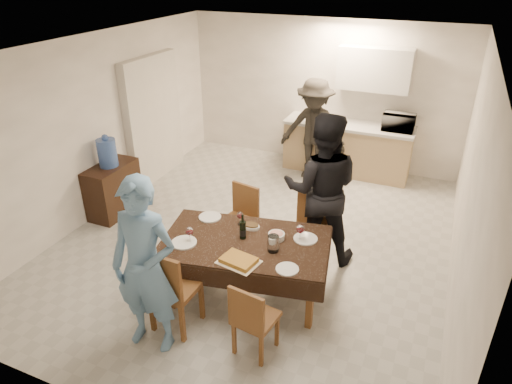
# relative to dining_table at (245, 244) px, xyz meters

# --- Properties ---
(floor) EXTENTS (5.00, 6.00, 0.02)m
(floor) POSITION_rel_dining_table_xyz_m (-0.33, 1.11, -0.68)
(floor) COLOR #B2B2AD
(floor) RESTS_ON ground
(ceiling) EXTENTS (5.00, 6.00, 0.02)m
(ceiling) POSITION_rel_dining_table_xyz_m (-0.33, 1.11, 1.92)
(ceiling) COLOR white
(ceiling) RESTS_ON wall_back
(wall_back) EXTENTS (5.00, 0.02, 2.60)m
(wall_back) POSITION_rel_dining_table_xyz_m (-0.33, 4.11, 0.62)
(wall_back) COLOR white
(wall_back) RESTS_ON floor
(wall_front) EXTENTS (5.00, 0.02, 2.60)m
(wall_front) POSITION_rel_dining_table_xyz_m (-0.33, -1.89, 0.62)
(wall_front) COLOR white
(wall_front) RESTS_ON floor
(wall_left) EXTENTS (0.02, 6.00, 2.60)m
(wall_left) POSITION_rel_dining_table_xyz_m (-2.83, 1.11, 0.62)
(wall_left) COLOR white
(wall_left) RESTS_ON floor
(wall_right) EXTENTS (0.02, 6.00, 2.60)m
(wall_right) POSITION_rel_dining_table_xyz_m (2.17, 1.11, 0.62)
(wall_right) COLOR white
(wall_right) RESTS_ON floor
(stub_partition) EXTENTS (0.15, 1.40, 2.10)m
(stub_partition) POSITION_rel_dining_table_xyz_m (-2.75, 2.31, 0.37)
(stub_partition) COLOR beige
(stub_partition) RESTS_ON floor
(kitchen_base_cabinet) EXTENTS (2.20, 0.60, 0.86)m
(kitchen_base_cabinet) POSITION_rel_dining_table_xyz_m (0.27, 3.79, -0.25)
(kitchen_base_cabinet) COLOR tan
(kitchen_base_cabinet) RESTS_ON floor
(kitchen_worktop) EXTENTS (2.24, 0.64, 0.05)m
(kitchen_worktop) POSITION_rel_dining_table_xyz_m (0.27, 3.79, 0.20)
(kitchen_worktop) COLOR beige
(kitchen_worktop) RESTS_ON kitchen_base_cabinet
(upper_cabinet) EXTENTS (1.20, 0.34, 0.70)m
(upper_cabinet) POSITION_rel_dining_table_xyz_m (0.57, 3.93, 1.17)
(upper_cabinet) COLOR silver
(upper_cabinet) RESTS_ON wall_back
(dining_table) EXTENTS (2.00, 1.39, 0.71)m
(dining_table) POSITION_rel_dining_table_xyz_m (0.00, 0.00, 0.00)
(dining_table) COLOR black
(dining_table) RESTS_ON floor
(chair_near_left) EXTENTS (0.47, 0.47, 0.55)m
(chair_near_left) POSITION_rel_dining_table_xyz_m (-0.45, -0.85, -0.06)
(chair_near_left) COLOR brown
(chair_near_left) RESTS_ON floor
(chair_near_right) EXTENTS (0.43, 0.43, 0.45)m
(chair_near_right) POSITION_rel_dining_table_xyz_m (0.45, -0.83, -0.17)
(chair_near_right) COLOR brown
(chair_near_right) RESTS_ON floor
(chair_far_left) EXTENTS (0.48, 0.49, 0.49)m
(chair_far_left) POSITION_rel_dining_table_xyz_m (-0.45, 0.66, -0.13)
(chair_far_left) COLOR brown
(chair_far_left) RESTS_ON floor
(chair_far_right) EXTENTS (0.50, 0.50, 0.50)m
(chair_far_right) POSITION_rel_dining_table_xyz_m (0.45, 0.66, -0.11)
(chair_far_right) COLOR brown
(chair_far_right) RESTS_ON floor
(console) EXTENTS (0.42, 0.84, 0.78)m
(console) POSITION_rel_dining_table_xyz_m (-2.61, 0.93, -0.29)
(console) COLOR black
(console) RESTS_ON floor
(water_jug) EXTENTS (0.27, 0.27, 0.41)m
(water_jug) POSITION_rel_dining_table_xyz_m (-2.61, 0.93, 0.30)
(water_jug) COLOR #4269C1
(water_jug) RESTS_ON console
(wine_bottle) EXTENTS (0.07, 0.07, 0.30)m
(wine_bottle) POSITION_rel_dining_table_xyz_m (-0.05, 0.05, 0.18)
(wine_bottle) COLOR black
(wine_bottle) RESTS_ON dining_table
(water_pitcher) EXTENTS (0.12, 0.12, 0.19)m
(water_pitcher) POSITION_rel_dining_table_xyz_m (0.35, -0.05, 0.13)
(water_pitcher) COLOR white
(water_pitcher) RESTS_ON dining_table
(savoury_tart) EXTENTS (0.45, 0.37, 0.05)m
(savoury_tart) POSITION_rel_dining_table_xyz_m (0.10, -0.38, 0.06)
(savoury_tart) COLOR #AC7E32
(savoury_tart) RESTS_ON dining_table
(salad_bowl) EXTENTS (0.18, 0.18, 0.07)m
(salad_bowl) POSITION_rel_dining_table_xyz_m (0.30, 0.18, 0.07)
(salad_bowl) COLOR silver
(salad_bowl) RESTS_ON dining_table
(mushroom_dish) EXTENTS (0.19, 0.19, 0.03)m
(mushroom_dish) POSITION_rel_dining_table_xyz_m (-0.05, 0.28, 0.05)
(mushroom_dish) COLOR silver
(mushroom_dish) RESTS_ON dining_table
(wine_glass_a) EXTENTS (0.08, 0.08, 0.19)m
(wine_glass_a) POSITION_rel_dining_table_xyz_m (-0.55, -0.25, 0.13)
(wine_glass_a) COLOR white
(wine_glass_a) RESTS_ON dining_table
(wine_glass_b) EXTENTS (0.09, 0.09, 0.20)m
(wine_glass_b) POSITION_rel_dining_table_xyz_m (0.55, 0.25, 0.13)
(wine_glass_b) COLOR white
(wine_glass_b) RESTS_ON dining_table
(wine_glass_c) EXTENTS (0.08, 0.08, 0.17)m
(wine_glass_c) POSITION_rel_dining_table_xyz_m (-0.20, 0.30, 0.12)
(wine_glass_c) COLOR white
(wine_glass_c) RESTS_ON dining_table
(plate_near_left) EXTENTS (0.28, 0.28, 0.02)m
(plate_near_left) POSITION_rel_dining_table_xyz_m (-0.60, -0.30, 0.04)
(plate_near_left) COLOR silver
(plate_near_left) RESTS_ON dining_table
(plate_near_right) EXTENTS (0.23, 0.23, 0.01)m
(plate_near_right) POSITION_rel_dining_table_xyz_m (0.60, -0.30, 0.04)
(plate_near_right) COLOR silver
(plate_near_right) RESTS_ON dining_table
(plate_far_left) EXTENTS (0.27, 0.27, 0.02)m
(plate_far_left) POSITION_rel_dining_table_xyz_m (-0.60, 0.30, 0.04)
(plate_far_left) COLOR silver
(plate_far_left) RESTS_ON dining_table
(plate_far_right) EXTENTS (0.27, 0.27, 0.02)m
(plate_far_right) POSITION_rel_dining_table_xyz_m (0.60, 0.30, 0.04)
(plate_far_right) COLOR silver
(plate_far_right) RESTS_ON dining_table
(microwave) EXTENTS (0.51, 0.35, 0.28)m
(microwave) POSITION_rel_dining_table_xyz_m (1.09, 3.79, 0.37)
(microwave) COLOR silver
(microwave) RESTS_ON kitchen_worktop
(person_near) EXTENTS (0.71, 0.51, 1.84)m
(person_near) POSITION_rel_dining_table_xyz_m (-0.55, -1.05, 0.24)
(person_near) COLOR #5E89B3
(person_near) RESTS_ON floor
(person_far) EXTENTS (1.10, 0.95, 1.95)m
(person_far) POSITION_rel_dining_table_xyz_m (0.55, 1.05, 0.29)
(person_far) COLOR black
(person_far) RESTS_ON floor
(person_kitchen) EXTENTS (1.13, 0.65, 1.75)m
(person_kitchen) POSITION_rel_dining_table_xyz_m (-0.23, 3.34, 0.19)
(person_kitchen) COLOR black
(person_kitchen) RESTS_ON floor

